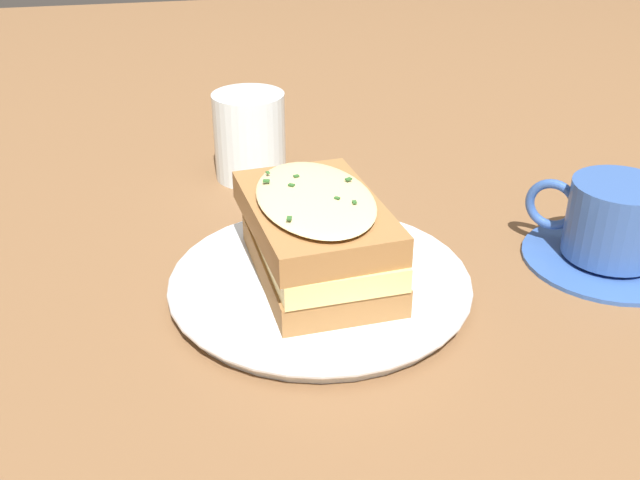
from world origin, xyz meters
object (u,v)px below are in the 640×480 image
object	(u,v)px
dinner_plate	(320,283)
sandwich	(318,236)
water_glass	(250,136)
teacup_with_saucer	(611,227)

from	to	relation	value
dinner_plate	sandwich	xyz separation A→B (m)	(-0.00, -0.00, 0.04)
sandwich	water_glass	bearing A→B (deg)	95.40
teacup_with_saucer	water_glass	bearing A→B (deg)	1.79
teacup_with_saucer	water_glass	world-z (taller)	water_glass
dinner_plate	sandwich	distance (m)	0.04
dinner_plate	water_glass	bearing A→B (deg)	95.81
dinner_plate	sandwich	bearing A→B (deg)	-137.82
water_glass	sandwich	bearing A→B (deg)	-84.60
teacup_with_saucer	water_glass	xyz separation A→B (m)	(-0.27, 0.24, 0.01)
sandwich	dinner_plate	bearing A→B (deg)	42.18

